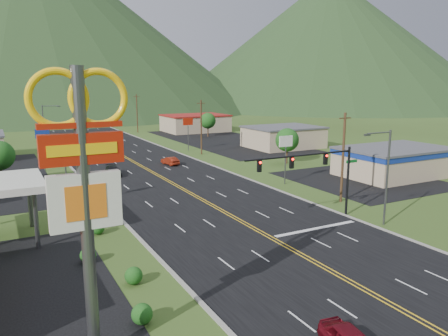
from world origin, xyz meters
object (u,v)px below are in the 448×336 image
pylon_sign (83,173)px  traffic_signal (317,167)px  streetlight_east (385,171)px  car_red_far (170,161)px  streetlight_west (45,126)px  car_dark_mid (113,171)px

pylon_sign → traffic_signal: bearing=27.1°
traffic_signal → pylon_sign: bearing=-152.9°
streetlight_east → car_red_far: 38.59m
streetlight_east → streetlight_west: size_ratio=1.00×
streetlight_east → car_dark_mid: size_ratio=1.96×
traffic_signal → car_dark_mid: size_ratio=2.85×
pylon_sign → car_red_far: 51.27m
streetlight_east → car_dark_mid: (-16.93, 33.79, -4.51)m
pylon_sign → car_dark_mid: bearing=74.9°
car_red_far → streetlight_west: bearing=-63.5°
traffic_signal → car_dark_mid: traffic_signal is taller
traffic_signal → streetlight_west: 58.88m
streetlight_west → car_red_far: streetlight_west is taller
streetlight_west → car_red_far: bearing=-54.0°
pylon_sign → car_dark_mid: (11.25, 41.79, -8.63)m
traffic_signal → car_red_far: (-2.00, 33.74, -4.69)m
streetlight_east → streetlight_west: 64.21m
pylon_sign → streetlight_east: 29.58m
car_dark_mid → streetlight_west: bearing=106.9°
car_red_far → car_dark_mid: bearing=11.6°
traffic_signal → car_red_far: traffic_signal is taller
streetlight_west → car_dark_mid: bearing=-77.3°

